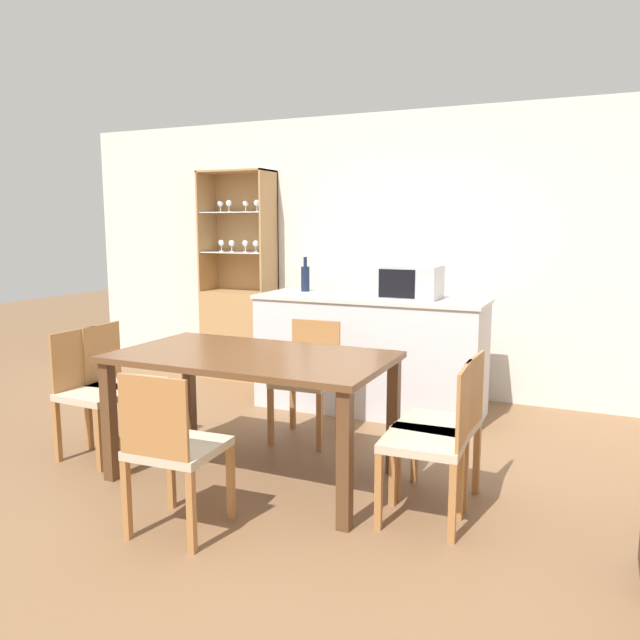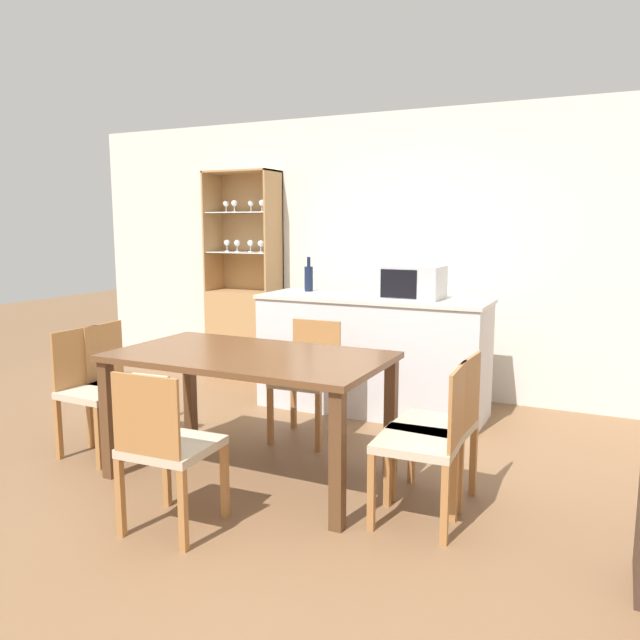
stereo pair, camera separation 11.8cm
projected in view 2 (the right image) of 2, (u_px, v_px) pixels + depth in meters
The scene contains 13 objects.
ground_plane at pixel (245, 498), 3.58m from camera, with size 18.00×18.00×0.00m, color brown.
wall_back at pixel (397, 255), 5.72m from camera, with size 6.80×0.06×2.55m.
kitchen_counter at pixel (372, 354), 5.18m from camera, with size 1.91×0.62×0.96m.
display_cabinet at pixel (245, 318), 6.31m from camera, with size 0.73×0.35×2.07m.
dining_table at pixel (250, 369), 3.80m from camera, with size 1.66×0.93×0.78m.
dining_chair_side_left_far at pixel (123, 381), 4.45m from camera, with size 0.45×0.45×0.85m.
dining_chair_head_far at pixel (308, 379), 4.53m from camera, with size 0.43×0.43×0.85m.
dining_chair_head_near at pixel (167, 448), 3.13m from camera, with size 0.43×0.43×0.85m.
dining_chair_side_right_far at pixel (440, 426), 3.46m from camera, with size 0.44×0.44×0.85m.
dining_chair_side_left_near at pixel (94, 391), 4.20m from camera, with size 0.43×0.43×0.85m.
dining_chair_side_right_near at pixel (426, 442), 3.22m from camera, with size 0.43×0.43×0.85m.
microwave at pixel (413, 282), 4.97m from camera, with size 0.46×0.37×0.26m.
wine_bottle at pixel (309, 278), 5.52m from camera, with size 0.08×0.08×0.31m.
Camera 2 is at (1.86, -2.86, 1.56)m, focal length 35.00 mm.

